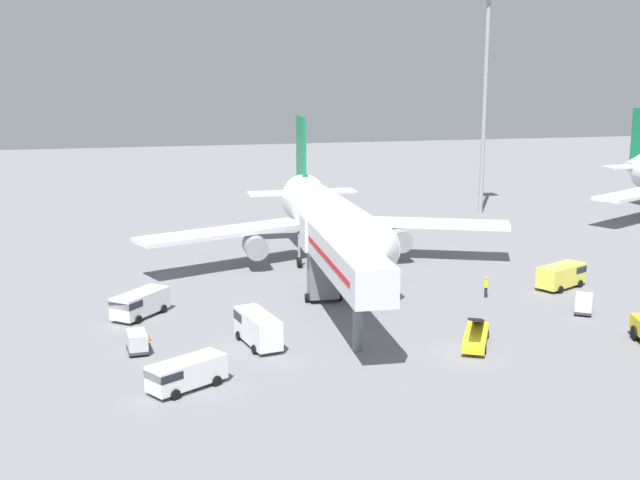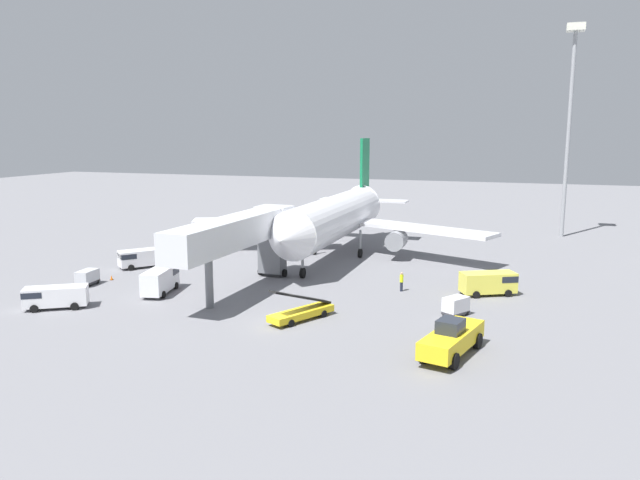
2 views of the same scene
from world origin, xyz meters
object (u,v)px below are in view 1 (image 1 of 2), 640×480
(airplane_at_gate, at_px, (329,219))
(jet_bridge, at_px, (340,257))
(service_van_far_right, at_px, (185,373))
(belt_loader_truck, at_px, (476,335))
(ground_crew_worker_foreground, at_px, (486,286))
(safety_cone_alpha, at_px, (149,337))
(apron_light_mast, at_px, (486,61))
(baggage_cart_near_right, at_px, (137,341))
(baggage_cart_mid_center, at_px, (584,304))
(service_van_far_left, at_px, (562,275))
(service_van_rear_left, at_px, (257,327))
(service_van_outer_left, at_px, (139,303))

(airplane_at_gate, distance_m, jet_bridge, 19.06)
(service_van_far_right, bearing_deg, belt_loader_truck, 10.36)
(ground_crew_worker_foreground, bearing_deg, jet_bridge, -160.82)
(airplane_at_gate, height_order, safety_cone_alpha, airplane_at_gate)
(safety_cone_alpha, xyz_separation_m, apron_light_mast, (45.19, 43.79, 19.99))
(service_van_far_right, bearing_deg, airplane_at_gate, 60.88)
(ground_crew_worker_foreground, distance_m, safety_cone_alpha, 29.77)
(belt_loader_truck, height_order, service_van_far_right, belt_loader_truck)
(baggage_cart_near_right, height_order, apron_light_mast, apron_light_mast)
(jet_bridge, distance_m, service_van_far_right, 17.16)
(service_van_far_right, distance_m, baggage_cart_mid_center, 34.37)
(service_van_far_left, height_order, service_van_rear_left, service_van_rear_left)
(airplane_at_gate, height_order, service_van_far_left, airplane_at_gate)
(service_van_far_left, bearing_deg, baggage_cart_mid_center, -105.76)
(belt_loader_truck, height_order, baggage_cart_mid_center, belt_loader_truck)
(jet_bridge, xyz_separation_m, baggage_cart_mid_center, (20.34, -1.33, -4.72))
(service_van_rear_left, distance_m, apron_light_mast, 62.59)
(airplane_at_gate, bearing_deg, ground_crew_worker_foreground, -51.31)
(airplane_at_gate, relative_size, safety_cone_alpha, 76.74)
(service_van_rear_left, distance_m, baggage_cart_mid_center, 27.42)
(airplane_at_gate, distance_m, apron_light_mast, 39.64)
(airplane_at_gate, bearing_deg, service_van_outer_left, -145.67)
(airplane_at_gate, bearing_deg, baggage_cart_mid_center, -49.99)
(baggage_cart_mid_center, bearing_deg, ground_crew_worker_foreground, 132.67)
(service_van_rear_left, xyz_separation_m, apron_light_mast, (37.41, 46.50, 18.89))
(service_van_outer_left, xyz_separation_m, ground_crew_worker_foreground, (29.85, -0.77, -0.17))
(baggage_cart_mid_center, relative_size, safety_cone_alpha, 4.93)
(service_van_far_left, bearing_deg, service_van_rear_left, -162.26)
(jet_bridge, xyz_separation_m, baggage_cart_near_right, (-15.67, -2.85, -4.76))
(ground_crew_worker_foreground, relative_size, apron_light_mast, 0.06)
(jet_bridge, distance_m, safety_cone_alpha, 15.74)
(jet_bridge, bearing_deg, service_van_far_right, -140.47)
(service_van_far_right, xyz_separation_m, service_van_outer_left, (-2.60, 16.35, 0.06))
(service_van_rear_left, bearing_deg, belt_loader_truck, -13.12)
(service_van_outer_left, bearing_deg, service_van_rear_left, -46.48)
(airplane_at_gate, distance_m, baggage_cart_near_right, 29.15)
(baggage_cart_near_right, bearing_deg, service_van_far_left, 13.70)
(airplane_at_gate, bearing_deg, service_van_far_right, -119.12)
(baggage_cart_mid_center, bearing_deg, airplane_at_gate, 130.01)
(service_van_far_right, relative_size, baggage_cart_mid_center, 2.17)
(baggage_cart_mid_center, height_order, safety_cone_alpha, baggage_cart_mid_center)
(jet_bridge, relative_size, service_van_rear_left, 3.56)
(ground_crew_worker_foreground, relative_size, safety_cone_alpha, 3.72)
(airplane_at_gate, height_order, service_van_outer_left, airplane_at_gate)
(service_van_rear_left, height_order, baggage_cart_mid_center, service_van_rear_left)
(ground_crew_worker_foreground, height_order, safety_cone_alpha, ground_crew_worker_foreground)
(service_van_far_right, bearing_deg, service_van_rear_left, 52.71)
(jet_bridge, relative_size, service_van_outer_left, 3.80)
(belt_loader_truck, distance_m, safety_cone_alpha, 24.26)
(airplane_at_gate, xyz_separation_m, service_van_far_right, (-16.29, -29.25, -3.79))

